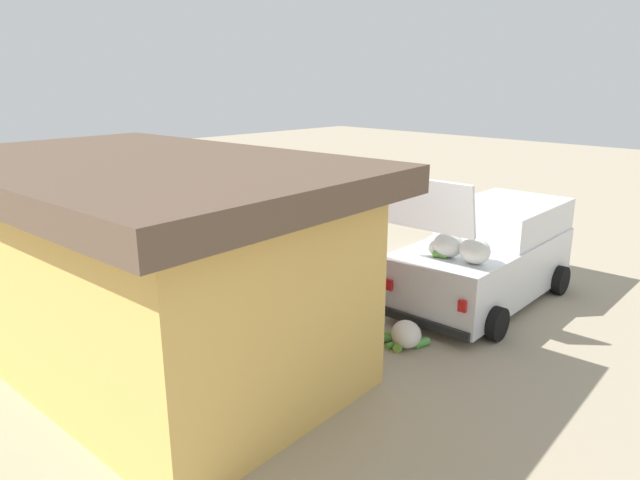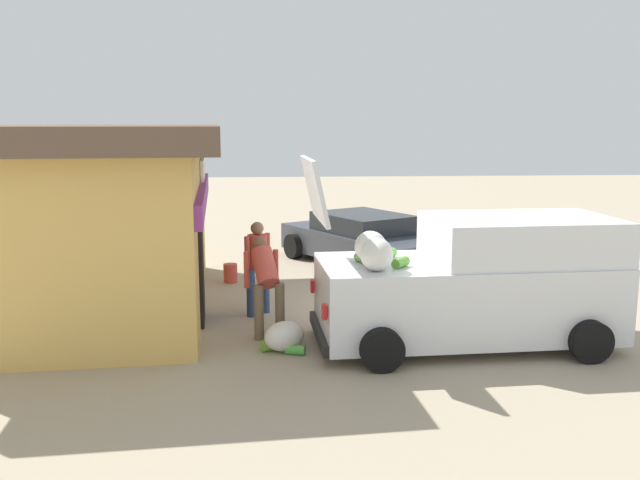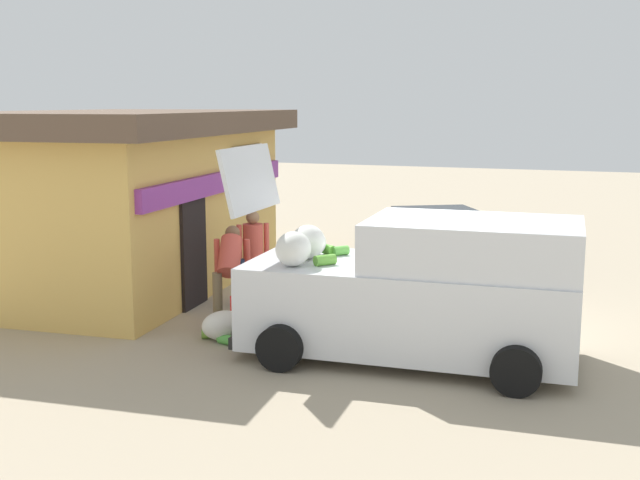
% 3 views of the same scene
% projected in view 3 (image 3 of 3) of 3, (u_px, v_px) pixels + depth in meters
% --- Properties ---
extents(ground_plane, '(60.00, 60.00, 0.00)m').
position_uv_depth(ground_plane, '(428.00, 322.00, 12.48)').
color(ground_plane, tan).
extents(storefront_bar, '(7.46, 5.00, 3.26)m').
position_uv_depth(storefront_bar, '(127.00, 196.00, 14.75)').
color(storefront_bar, '#E0B259').
rests_on(storefront_bar, ground_plane).
extents(delivery_van, '(2.42, 4.67, 2.82)m').
position_uv_depth(delivery_van, '(421.00, 290.00, 10.54)').
color(delivery_van, silver).
rests_on(delivery_van, ground_plane).
extents(parked_sedan, '(4.78, 3.80, 1.21)m').
position_uv_depth(parked_sedan, '(442.00, 242.00, 16.31)').
color(parked_sedan, '#383D47').
rests_on(parked_sedan, ground_plane).
extents(vendor_standing, '(0.48, 0.48, 1.64)m').
position_uv_depth(vendor_standing, '(253.00, 251.00, 13.31)').
color(vendor_standing, navy).
rests_on(vendor_standing, ground_plane).
extents(customer_bending, '(0.75, 0.63, 1.51)m').
position_uv_depth(customer_bending, '(230.00, 267.00, 12.20)').
color(customer_bending, '#726047').
rests_on(customer_bending, ground_plane).
extents(unloaded_banana_pile, '(0.90, 0.82, 0.43)m').
position_uv_depth(unloaded_banana_pile, '(224.00, 327.00, 11.54)').
color(unloaded_banana_pile, silver).
rests_on(unloaded_banana_pile, ground_plane).
extents(paint_bucket, '(0.29, 0.29, 0.39)m').
position_uv_depth(paint_bucket, '(277.00, 265.00, 15.92)').
color(paint_bucket, '#BF3F33').
rests_on(paint_bucket, ground_plane).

